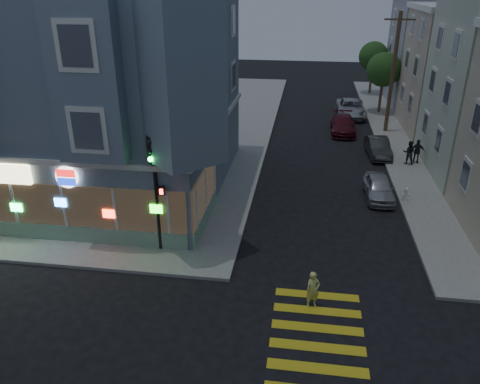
% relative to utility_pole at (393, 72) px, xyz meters
% --- Properties ---
extents(ground, '(120.00, 120.00, 0.00)m').
position_rel_utility_pole_xyz_m(ground, '(-12.00, -24.00, -4.80)').
color(ground, black).
rests_on(ground, ground).
extents(sidewalk_nw, '(33.00, 42.00, 0.15)m').
position_rel_utility_pole_xyz_m(sidewalk_nw, '(-25.50, -1.00, -4.72)').
color(sidewalk_nw, gray).
rests_on(sidewalk_nw, ground).
extents(corner_building, '(14.60, 14.60, 11.40)m').
position_rel_utility_pole_xyz_m(corner_building, '(-18.00, -13.02, 1.02)').
color(corner_building, slate).
rests_on(corner_building, sidewalk_nw).
extents(row_house_d, '(12.00, 8.60, 10.50)m').
position_rel_utility_pole_xyz_m(row_house_d, '(7.50, 10.00, 0.60)').
color(row_house_d, gray).
rests_on(row_house_d, sidewalk_ne).
extents(utility_pole, '(2.20, 0.30, 9.00)m').
position_rel_utility_pole_xyz_m(utility_pole, '(0.00, 0.00, 0.00)').
color(utility_pole, '#4C3826').
rests_on(utility_pole, sidewalk_ne).
extents(street_tree_near, '(3.00, 3.00, 5.30)m').
position_rel_utility_pole_xyz_m(street_tree_near, '(0.20, 6.00, -0.86)').
color(street_tree_near, '#4C3826').
rests_on(street_tree_near, sidewalk_ne).
extents(street_tree_far, '(3.00, 3.00, 5.30)m').
position_rel_utility_pole_xyz_m(street_tree_far, '(0.20, 14.00, -0.86)').
color(street_tree_far, '#4C3826').
rests_on(street_tree_far, sidewalk_ne).
extents(running_child, '(0.63, 0.54, 1.47)m').
position_rel_utility_pole_xyz_m(running_child, '(-5.70, -23.04, -4.06)').
color(running_child, '#DBE072').
rests_on(running_child, ground).
extents(pedestrian_a, '(0.83, 0.69, 1.56)m').
position_rel_utility_pole_xyz_m(pedestrian_a, '(0.42, -7.44, -3.87)').
color(pedestrian_a, black).
rests_on(pedestrian_a, sidewalk_ne).
extents(pedestrian_b, '(0.97, 0.52, 1.58)m').
position_rel_utility_pole_xyz_m(pedestrian_b, '(1.00, -7.16, -3.86)').
color(pedestrian_b, '#28242D').
rests_on(pedestrian_b, sidewalk_ne).
extents(parked_car_a, '(1.53, 3.67, 1.24)m').
position_rel_utility_pole_xyz_m(parked_car_a, '(-2.09, -12.86, -4.18)').
color(parked_car_a, '#ACAFB4').
rests_on(parked_car_a, ground).
extents(parked_car_b, '(1.60, 3.92, 1.27)m').
position_rel_utility_pole_xyz_m(parked_car_b, '(-1.30, -5.79, -4.16)').
color(parked_car_b, '#323537').
rests_on(parked_car_b, ground).
extents(parked_car_c, '(1.92, 4.65, 1.35)m').
position_rel_utility_pole_xyz_m(parked_car_c, '(-3.40, -0.59, -4.12)').
color(parked_car_c, '#51121D').
rests_on(parked_car_c, ground).
extents(parked_car_d, '(2.49, 5.31, 1.47)m').
position_rel_utility_pole_xyz_m(parked_car_d, '(-2.45, 4.61, -4.06)').
color(parked_car_d, '#ACB2B7').
rests_on(parked_car_d, ground).
extents(traffic_signal, '(0.68, 0.60, 5.34)m').
position_rel_utility_pole_xyz_m(traffic_signal, '(-12.43, -20.19, -1.04)').
color(traffic_signal, black).
rests_on(traffic_signal, sidewalk_nw).
extents(fire_hydrant, '(0.43, 0.25, 0.75)m').
position_rel_utility_pole_xyz_m(fire_hydrant, '(-0.70, -13.28, -4.25)').
color(fire_hydrant, white).
rests_on(fire_hydrant, sidewalk_ne).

